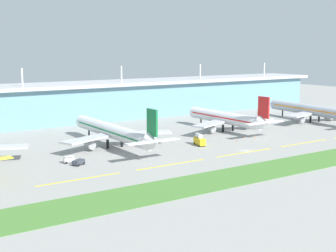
% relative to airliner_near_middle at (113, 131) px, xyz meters
% --- Properties ---
extents(ground_plane, '(600.00, 600.00, 0.00)m').
position_rel_airliner_near_middle_xyz_m(ground_plane, '(40.36, -35.11, -6.46)').
color(ground_plane, gray).
extents(terminal_building, '(288.00, 34.00, 30.07)m').
position_rel_airliner_near_middle_xyz_m(terminal_building, '(40.36, 73.69, 4.28)').
color(terminal_building, '#6693A8').
rests_on(terminal_building, ground).
extents(airliner_near_middle, '(48.80, 70.95, 18.90)m').
position_rel_airliner_near_middle_xyz_m(airliner_near_middle, '(0.00, 0.00, 0.00)').
color(airliner_near_middle, silver).
rests_on(airliner_near_middle, ground).
extents(airliner_far_middle, '(48.80, 58.85, 18.90)m').
position_rel_airliner_near_middle_xyz_m(airliner_far_middle, '(62.98, 3.37, -0.01)').
color(airliner_far_middle, white).
rests_on(airliner_far_middle, ground).
extents(airliner_farthest, '(48.61, 70.65, 18.90)m').
position_rel_airliner_near_middle_xyz_m(airliner_farthest, '(121.93, -0.38, -0.00)').
color(airliner_farthest, '#ADB2BC').
rests_on(airliner_farthest, ground).
extents(taxiway_stripe_west, '(28.00, 0.70, 0.04)m').
position_rel_airliner_near_middle_xyz_m(taxiway_stripe_west, '(-30.64, -37.61, -6.44)').
color(taxiway_stripe_west, yellow).
rests_on(taxiway_stripe_west, ground).
extents(taxiway_stripe_mid_west, '(28.00, 0.70, 0.04)m').
position_rel_airliner_near_middle_xyz_m(taxiway_stripe_mid_west, '(3.36, -37.61, -6.44)').
color(taxiway_stripe_mid_west, yellow).
rests_on(taxiway_stripe_mid_west, ground).
extents(taxiway_stripe_centre, '(28.00, 0.70, 0.04)m').
position_rel_airliner_near_middle_xyz_m(taxiway_stripe_centre, '(37.36, -37.61, -6.44)').
color(taxiway_stripe_centre, yellow).
rests_on(taxiway_stripe_centre, ground).
extents(taxiway_stripe_mid_east, '(28.00, 0.70, 0.04)m').
position_rel_airliner_near_middle_xyz_m(taxiway_stripe_mid_east, '(71.36, -37.61, -6.44)').
color(taxiway_stripe_mid_east, yellow).
rests_on(taxiway_stripe_mid_east, ground).
extents(grass_verge, '(300.00, 18.00, 0.10)m').
position_rel_airliner_near_middle_xyz_m(grass_verge, '(40.36, -61.43, -6.41)').
color(grass_verge, '#477A33').
rests_on(grass_verge, ground).
extents(baggage_cart, '(3.75, 2.28, 2.48)m').
position_rel_airliner_near_middle_xyz_m(baggage_cart, '(-25.44, -16.09, -5.19)').
color(baggage_cart, silver).
rests_on(baggage_cart, ground).
extents(fuel_truck, '(4.32, 7.62, 4.95)m').
position_rel_airliner_near_middle_xyz_m(fuel_truck, '(31.46, -16.67, -4.19)').
color(fuel_truck, gold).
rests_on(fuel_truck, ground).
extents(pushback_tug, '(5.01, 4.32, 1.85)m').
position_rel_airliner_near_middle_xyz_m(pushback_tug, '(-23.84, -20.65, -5.36)').
color(pushback_tug, '#333842').
rests_on(pushback_tug, ground).
extents(safety_cone_left_wingtip, '(0.56, 0.56, 0.70)m').
position_rel_airliner_near_middle_xyz_m(safety_cone_left_wingtip, '(57.93, -14.37, -6.11)').
color(safety_cone_left_wingtip, orange).
rests_on(safety_cone_left_wingtip, ground).
extents(safety_cone_nose_front, '(0.56, 0.56, 0.70)m').
position_rel_airliner_near_middle_xyz_m(safety_cone_nose_front, '(49.51, -19.58, -6.11)').
color(safety_cone_nose_front, orange).
rests_on(safety_cone_nose_front, ground).
extents(safety_cone_right_wingtip, '(0.56, 0.56, 0.70)m').
position_rel_airliner_near_middle_xyz_m(safety_cone_right_wingtip, '(61.89, -17.88, -6.11)').
color(safety_cone_right_wingtip, orange).
rests_on(safety_cone_right_wingtip, ground).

